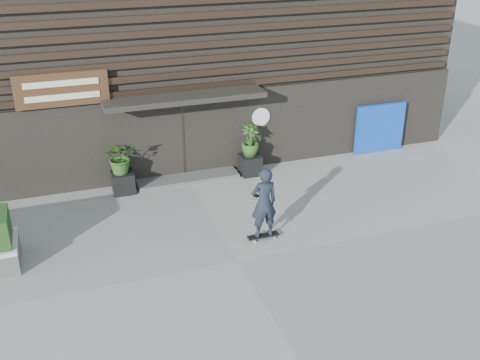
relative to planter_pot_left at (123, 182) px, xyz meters
name	(u,v)px	position (x,y,z in m)	size (l,w,h in m)	color
ground	(238,261)	(1.90, -4.40, -0.30)	(80.00, 80.00, 0.00)	#9A9892
entrance_step	(187,178)	(1.90, 0.20, -0.24)	(3.00, 0.80, 0.12)	#4E4E4B
planter_pot_left	(123,182)	(0.00, 0.00, 0.00)	(0.60, 0.60, 0.60)	black
bamboo_left	(121,157)	(0.00, 0.00, 0.78)	(0.86, 0.75, 0.96)	#2D591E
planter_pot_right	(250,165)	(3.80, 0.00, 0.00)	(0.60, 0.60, 0.60)	black
bamboo_right	(250,140)	(3.80, 0.00, 0.78)	(0.54, 0.54, 0.96)	#2D591E
blue_tarp	(380,128)	(8.39, 0.30, 0.51)	(1.73, 0.12, 1.62)	#0E3DB6
building	(145,13)	(1.90, 5.56, 3.69)	(18.00, 11.00, 8.00)	black
skateboarder	(264,203)	(2.80, -3.67, 0.67)	(0.78, 0.43, 1.86)	black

